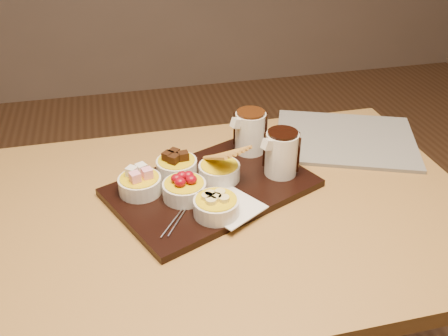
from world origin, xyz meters
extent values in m
cube|color=#A57B3D|center=(0.00, 0.00, 0.73)|extent=(1.20, 0.80, 0.04)
cylinder|color=#A57B3D|center=(-0.54, 0.34, 0.35)|extent=(0.06, 0.06, 0.71)
cylinder|color=#A57B3D|center=(0.54, 0.34, 0.35)|extent=(0.06, 0.06, 0.71)
cube|color=black|center=(0.00, 0.06, 0.76)|extent=(0.54, 0.46, 0.02)
cube|color=white|center=(0.02, -0.03, 0.77)|extent=(0.16, 0.16, 0.00)
cylinder|color=silver|center=(-0.16, 0.07, 0.79)|extent=(0.10, 0.10, 0.04)
cylinder|color=silver|center=(-0.07, 0.13, 0.79)|extent=(0.10, 0.10, 0.04)
cylinder|color=silver|center=(-0.07, 0.03, 0.79)|extent=(0.10, 0.10, 0.04)
cylinder|color=silver|center=(0.03, 0.09, 0.79)|extent=(0.10, 0.10, 0.04)
cylinder|color=silver|center=(-0.01, -0.05, 0.79)|extent=(0.10, 0.10, 0.04)
cylinder|color=silver|center=(0.18, 0.08, 0.82)|extent=(0.10, 0.10, 0.11)
cylinder|color=silver|center=(0.14, 0.20, 0.82)|extent=(0.10, 0.10, 0.11)
cube|color=beige|center=(0.42, 0.22, 0.76)|extent=(0.47, 0.43, 0.01)
camera|label=1|loc=(-0.20, -0.90, 1.43)|focal=40.00mm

